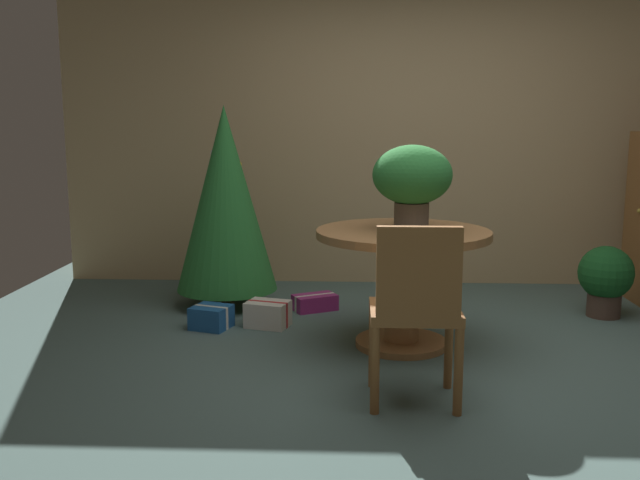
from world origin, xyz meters
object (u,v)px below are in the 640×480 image
object	(u,v)px
gift_box_blue	(211,317)
holiday_tree	(226,199)
round_dining_table	(403,266)
gift_box_cream	(268,314)
wooden_chair_near	(416,304)
potted_plant	(606,277)
flower_vase	(412,178)
gift_box_purple	(315,302)

from	to	relation	value
gift_box_blue	holiday_tree	bearing A→B (deg)	89.45
round_dining_table	gift_box_cream	bearing A→B (deg)	156.63
round_dining_table	wooden_chair_near	size ratio (longest dim) A/B	1.17
gift_box_blue	wooden_chair_near	bearing A→B (deg)	-45.00
round_dining_table	gift_box_cream	size ratio (longest dim) A/B	3.27
holiday_tree	potted_plant	world-z (taller)	holiday_tree
holiday_tree	gift_box_blue	xyz separation A→B (m)	(-0.01, -0.60, -0.73)
potted_plant	gift_box_blue	bearing A→B (deg)	-171.34
flower_vase	gift_box_purple	distance (m)	1.41
wooden_chair_near	holiday_tree	distance (m)	2.25
flower_vase	potted_plant	distance (m)	1.78
wooden_chair_near	gift_box_cream	distance (m)	1.63
potted_plant	holiday_tree	bearing A→B (deg)	176.22
flower_vase	wooden_chair_near	bearing A→B (deg)	-92.96
flower_vase	wooden_chair_near	xyz separation A→B (m)	(-0.05, -0.95, -0.53)
flower_vase	holiday_tree	bearing A→B (deg)	145.13
gift_box_blue	potted_plant	xyz separation A→B (m)	(2.74, 0.42, 0.21)
holiday_tree	gift_box_cream	size ratio (longest dim) A/B	4.62
holiday_tree	gift_box_cream	xyz separation A→B (m)	(0.37, -0.54, -0.72)
gift_box_blue	gift_box_cream	xyz separation A→B (m)	(0.38, 0.06, 0.01)
flower_vase	gift_box_purple	world-z (taller)	flower_vase
gift_box_purple	gift_box_cream	world-z (taller)	gift_box_cream
gift_box_blue	potted_plant	distance (m)	2.78
gift_box_blue	potted_plant	world-z (taller)	potted_plant
round_dining_table	flower_vase	world-z (taller)	flower_vase
wooden_chair_near	holiday_tree	xyz separation A→B (m)	(-1.25, 1.85, 0.30)
gift_box_blue	gift_box_cream	distance (m)	0.38
wooden_chair_near	gift_box_cream	xyz separation A→B (m)	(-0.88, 1.31, -0.43)
holiday_tree	gift_box_blue	world-z (taller)	holiday_tree
round_dining_table	gift_box_cream	world-z (taller)	round_dining_table
round_dining_table	potted_plant	size ratio (longest dim) A/B	2.08
flower_vase	gift_box_cream	distance (m)	1.38
wooden_chair_near	potted_plant	world-z (taller)	wooden_chair_near
flower_vase	potted_plant	size ratio (longest dim) A/B	1.00
gift_box_blue	potted_plant	size ratio (longest dim) A/B	0.58
flower_vase	holiday_tree	distance (m)	1.60
wooden_chair_near	gift_box_blue	bearing A→B (deg)	135.00
flower_vase	gift_box_blue	distance (m)	1.65
round_dining_table	holiday_tree	distance (m)	1.58
wooden_chair_near	gift_box_cream	bearing A→B (deg)	123.79
wooden_chair_near	flower_vase	bearing A→B (deg)	87.04
flower_vase	round_dining_table	bearing A→B (deg)	-161.00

